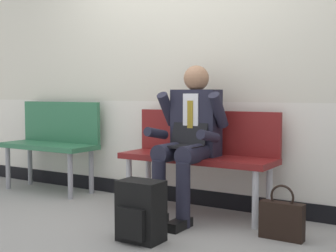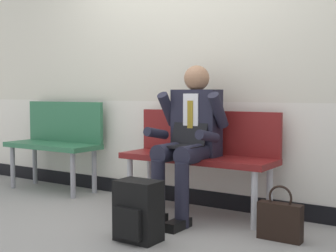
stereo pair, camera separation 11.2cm
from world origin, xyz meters
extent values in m
plane|color=gray|center=(0.00, 0.00, 0.00)|extent=(18.00, 18.00, 0.00)
cube|color=silver|center=(0.00, 0.68, 0.54)|extent=(6.94, 0.12, 0.80)
cube|color=black|center=(0.00, 0.68, 0.07)|extent=(6.94, 0.14, 0.14)
cube|color=maroon|center=(0.30, 0.33, 0.47)|extent=(1.34, 0.42, 0.05)
cube|color=maroon|center=(0.30, 0.51, 0.68)|extent=(1.34, 0.04, 0.37)
cylinder|color=#B7B7BC|center=(-0.29, 0.18, 0.22)|extent=(0.05, 0.05, 0.45)
cylinder|color=#B7B7BC|center=(-0.29, 0.48, 0.22)|extent=(0.05, 0.05, 0.45)
cylinder|color=#B7B7BC|center=(0.89, 0.18, 0.22)|extent=(0.05, 0.05, 0.45)
cylinder|color=#B7B7BC|center=(0.89, 0.48, 0.22)|extent=(0.05, 0.05, 0.45)
cube|color=#2D6B47|center=(-1.44, 0.33, 0.47)|extent=(1.06, 0.42, 0.05)
cube|color=#2D6B47|center=(-1.44, 0.51, 0.71)|extent=(1.06, 0.04, 0.43)
cylinder|color=gray|center=(-1.89, 0.18, 0.22)|extent=(0.05, 0.05, 0.45)
cylinder|color=gray|center=(-1.89, 0.48, 0.22)|extent=(0.05, 0.05, 0.45)
cylinder|color=gray|center=(-0.99, 0.18, 0.22)|extent=(0.05, 0.05, 0.45)
cylinder|color=gray|center=(-0.99, 0.48, 0.22)|extent=(0.05, 0.05, 0.45)
cylinder|color=#1E1E2D|center=(0.19, 0.12, 0.54)|extent=(0.15, 0.40, 0.15)
cylinder|color=#1E1E2D|center=(0.19, -0.07, 0.25)|extent=(0.11, 0.11, 0.50)
cube|color=black|center=(0.19, -0.13, 0.04)|extent=(0.10, 0.26, 0.07)
cylinder|color=#1E1E2D|center=(0.41, 0.12, 0.54)|extent=(0.15, 0.40, 0.15)
cylinder|color=#1E1E2D|center=(0.41, -0.07, 0.25)|extent=(0.11, 0.11, 0.50)
cube|color=black|center=(0.41, -0.13, 0.04)|extent=(0.10, 0.26, 0.07)
cube|color=#1E1E2D|center=(0.30, 0.33, 0.77)|extent=(0.40, 0.18, 0.55)
cube|color=silver|center=(0.30, 0.24, 0.82)|extent=(0.14, 0.01, 0.38)
cube|color=olive|center=(0.30, 0.23, 0.79)|extent=(0.05, 0.01, 0.33)
sphere|color=#9E7051|center=(0.30, 0.33, 1.14)|extent=(0.21, 0.21, 0.21)
cylinder|color=#1E1E2D|center=(0.06, 0.26, 0.88)|extent=(0.09, 0.25, 0.30)
cylinder|color=#1E1E2D|center=(0.06, 0.09, 0.69)|extent=(0.08, 0.27, 0.12)
cylinder|color=#1E1E2D|center=(0.54, 0.26, 0.88)|extent=(0.09, 0.25, 0.30)
cylinder|color=#1E1E2D|center=(0.54, 0.09, 0.69)|extent=(0.08, 0.27, 0.12)
cube|color=black|center=(0.30, 0.09, 0.60)|extent=(0.32, 0.22, 0.02)
cube|color=black|center=(0.30, 0.22, 0.71)|extent=(0.32, 0.08, 0.21)
cube|color=black|center=(0.33, -0.50, 0.21)|extent=(0.30, 0.20, 0.42)
cube|color=black|center=(0.33, -0.63, 0.15)|extent=(0.21, 0.04, 0.21)
cube|color=black|center=(1.14, 0.05, 0.13)|extent=(0.31, 0.09, 0.26)
torus|color=black|center=(1.14, 0.05, 0.30)|extent=(0.17, 0.02, 0.17)
camera|label=1|loc=(2.19, -3.10, 1.02)|focal=50.34mm
camera|label=2|loc=(2.28, -3.04, 1.02)|focal=50.34mm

